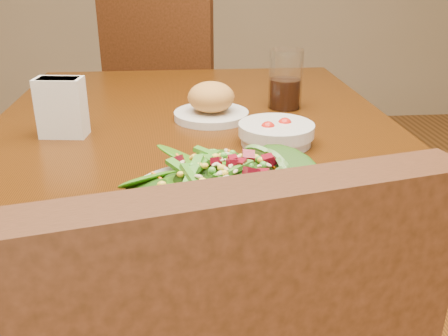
% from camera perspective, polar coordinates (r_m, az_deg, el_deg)
% --- Properties ---
extents(dining_table, '(0.90, 1.40, 0.75)m').
position_cam_1_polar(dining_table, '(1.03, -3.02, -2.59)').
color(dining_table, '#4B2207').
rests_on(dining_table, ground_plane).
extents(chair_far, '(0.61, 0.61, 1.01)m').
position_cam_1_polar(chair_far, '(2.07, -5.85, 7.29)').
color(chair_far, '#4C2311').
rests_on(chair_far, ground_plane).
extents(salad_plate, '(0.31, 0.31, 0.09)m').
position_cam_1_polar(salad_plate, '(0.70, 1.00, -3.08)').
color(salad_plate, silver).
rests_on(salad_plate, dining_table).
extents(bread_plate, '(0.17, 0.17, 0.09)m').
position_cam_1_polar(bread_plate, '(1.13, -1.47, 7.33)').
color(bread_plate, silver).
rests_on(bread_plate, dining_table).
extents(tomato_bowl, '(0.15, 0.15, 0.05)m').
position_cam_1_polar(tomato_bowl, '(0.99, 5.98, 3.97)').
color(tomato_bowl, silver).
rests_on(tomato_bowl, dining_table).
extents(drinking_glass, '(0.08, 0.08, 0.14)m').
position_cam_1_polar(drinking_glass, '(1.22, 7.03, 9.59)').
color(drinking_glass, silver).
rests_on(drinking_glass, dining_table).
extents(napkin_holder, '(0.10, 0.06, 0.12)m').
position_cam_1_polar(napkin_holder, '(1.06, -18.09, 6.76)').
color(napkin_holder, white).
rests_on(napkin_holder, dining_table).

